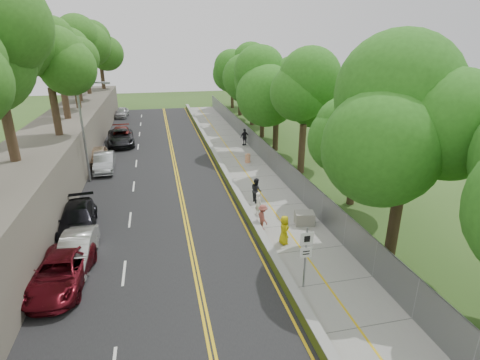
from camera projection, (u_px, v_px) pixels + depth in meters
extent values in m
plane|color=#33511E|center=(264.00, 256.00, 20.00)|extent=(140.00, 140.00, 0.00)
cube|color=black|center=(156.00, 173.00, 32.59)|extent=(11.20, 66.00, 0.04)
cube|color=gray|center=(245.00, 166.00, 34.22)|extent=(4.20, 66.00, 0.05)
cube|color=#B7EB24|center=(220.00, 165.00, 33.65)|extent=(0.42, 66.00, 0.60)
cube|color=#595147|center=(52.00, 157.00, 30.22)|extent=(5.00, 66.00, 4.00)
cube|color=slate|center=(267.00, 155.00, 34.32)|extent=(0.04, 66.00, 2.00)
cylinder|color=gray|center=(83.00, 134.00, 29.19)|extent=(0.18, 0.18, 8.00)
cylinder|color=gray|center=(91.00, 83.00, 28.06)|extent=(2.30, 0.13, 0.13)
cube|color=gray|center=(107.00, 83.00, 28.31)|extent=(0.50, 0.22, 0.14)
cylinder|color=gray|center=(305.00, 258.00, 16.92)|extent=(0.09, 0.09, 3.10)
cube|color=white|center=(307.00, 239.00, 16.54)|extent=(0.62, 0.04, 0.62)
cube|color=white|center=(306.00, 252.00, 16.79)|extent=(0.56, 0.04, 0.50)
cylinder|color=#DE4700|center=(248.00, 158.00, 35.09)|extent=(0.50, 0.50, 0.81)
cube|color=slate|center=(304.00, 218.00, 23.31)|extent=(1.32, 1.09, 0.78)
imported|color=beige|center=(77.00, 250.00, 19.14)|extent=(1.69, 4.44, 1.45)
imported|color=maroon|center=(60.00, 272.00, 17.33)|extent=(2.73, 5.22, 1.40)
imported|color=black|center=(78.00, 219.00, 22.42)|extent=(2.61, 5.35, 1.50)
imported|color=tan|center=(98.00, 156.00, 34.72)|extent=(2.04, 4.52, 1.51)
imported|color=#9FA2A5|center=(104.00, 162.00, 32.86)|extent=(1.82, 4.68, 1.52)
imported|color=black|center=(121.00, 137.00, 40.94)|extent=(3.22, 6.12, 1.64)
imported|color=maroon|center=(122.00, 135.00, 42.06)|extent=(2.65, 5.64, 1.59)
imported|color=#BDBDC1|center=(122.00, 112.00, 55.83)|extent=(2.05, 4.35, 1.44)
imported|color=#BFAF0D|center=(284.00, 230.00, 20.90)|extent=(0.54, 0.83, 1.69)
imported|color=white|center=(258.00, 203.00, 24.45)|extent=(0.53, 0.66, 1.56)
imported|color=#222227|center=(256.00, 190.00, 26.35)|extent=(0.79, 0.95, 1.77)
imported|color=#9D4C41|center=(263.00, 217.00, 22.48)|extent=(0.75, 1.12, 1.61)
imported|color=black|center=(245.00, 137.00, 40.70)|extent=(1.16, 0.78, 1.83)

